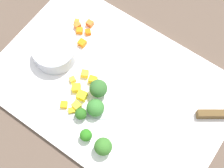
% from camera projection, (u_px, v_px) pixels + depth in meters
% --- Properties ---
extents(ground_plane, '(4.00, 4.00, 0.00)m').
position_uv_depth(ground_plane, '(112.00, 88.00, 0.74)').
color(ground_plane, brown).
extents(cutting_board, '(0.53, 0.36, 0.01)m').
position_uv_depth(cutting_board, '(112.00, 87.00, 0.74)').
color(cutting_board, white).
rests_on(cutting_board, ground_plane).
extents(prep_bowl, '(0.10, 0.10, 0.04)m').
position_uv_depth(prep_bowl, '(55.00, 52.00, 0.74)').
color(prep_bowl, '#B1B4C0').
rests_on(prep_bowl, cutting_board).
extents(chef_knife, '(0.30, 0.22, 0.02)m').
position_uv_depth(chef_knife, '(181.00, 115.00, 0.70)').
color(chef_knife, silver).
rests_on(chef_knife, cutting_board).
extents(carrot_dice_0, '(0.02, 0.02, 0.01)m').
position_uv_depth(carrot_dice_0, '(88.00, 32.00, 0.78)').
color(carrot_dice_0, orange).
rests_on(carrot_dice_0, cutting_board).
extents(carrot_dice_1, '(0.02, 0.02, 0.01)m').
position_uv_depth(carrot_dice_1, '(82.00, 43.00, 0.77)').
color(carrot_dice_1, orange).
rests_on(carrot_dice_1, cutting_board).
extents(carrot_dice_2, '(0.01, 0.02, 0.01)m').
position_uv_depth(carrot_dice_2, '(77.00, 22.00, 0.80)').
color(carrot_dice_2, orange).
rests_on(carrot_dice_2, cutting_board).
extents(carrot_dice_3, '(0.02, 0.02, 0.01)m').
position_uv_depth(carrot_dice_3, '(77.00, 26.00, 0.79)').
color(carrot_dice_3, orange).
rests_on(carrot_dice_3, cutting_board).
extents(carrot_dice_4, '(0.02, 0.01, 0.01)m').
position_uv_depth(carrot_dice_4, '(90.00, 24.00, 0.79)').
color(carrot_dice_4, orange).
rests_on(carrot_dice_4, cutting_board).
extents(carrot_dice_5, '(0.02, 0.02, 0.01)m').
position_uv_depth(carrot_dice_5, '(80.00, 31.00, 0.78)').
color(carrot_dice_5, orange).
rests_on(carrot_dice_5, cutting_board).
extents(pepper_dice_0, '(0.02, 0.02, 0.02)m').
position_uv_depth(pepper_dice_0, '(77.00, 106.00, 0.71)').
color(pepper_dice_0, yellow).
rests_on(pepper_dice_0, cutting_board).
extents(pepper_dice_1, '(0.02, 0.02, 0.02)m').
position_uv_depth(pepper_dice_1, '(82.00, 96.00, 0.71)').
color(pepper_dice_1, yellow).
rests_on(pepper_dice_1, cutting_board).
extents(pepper_dice_2, '(0.02, 0.02, 0.02)m').
position_uv_depth(pepper_dice_2, '(93.00, 80.00, 0.73)').
color(pepper_dice_2, yellow).
rests_on(pepper_dice_2, cutting_board).
extents(pepper_dice_3, '(0.03, 0.03, 0.02)m').
position_uv_depth(pepper_dice_3, '(76.00, 88.00, 0.72)').
color(pepper_dice_3, yellow).
rests_on(pepper_dice_3, cutting_board).
extents(pepper_dice_4, '(0.02, 0.02, 0.01)m').
position_uv_depth(pepper_dice_4, '(73.00, 80.00, 0.73)').
color(pepper_dice_4, yellow).
rests_on(pepper_dice_4, cutting_board).
extents(pepper_dice_5, '(0.02, 0.02, 0.01)m').
position_uv_depth(pepper_dice_5, '(72.00, 111.00, 0.70)').
color(pepper_dice_5, yellow).
rests_on(pepper_dice_5, cutting_board).
extents(pepper_dice_6, '(0.02, 0.02, 0.01)m').
position_uv_depth(pepper_dice_6, '(64.00, 105.00, 0.71)').
color(pepper_dice_6, yellow).
rests_on(pepper_dice_6, cutting_board).
extents(pepper_dice_7, '(0.02, 0.02, 0.02)m').
position_uv_depth(pepper_dice_7, '(85.00, 74.00, 0.74)').
color(pepper_dice_7, yellow).
rests_on(pepper_dice_7, cutting_board).
extents(broccoli_floret_0, '(0.03, 0.03, 0.03)m').
position_uv_depth(broccoli_floret_0, '(81.00, 114.00, 0.69)').
color(broccoli_floret_0, '#85B46D').
rests_on(broccoli_floret_0, cutting_board).
extents(broccoli_floret_1, '(0.03, 0.03, 0.03)m').
position_uv_depth(broccoli_floret_1, '(86.00, 135.00, 0.67)').
color(broccoli_floret_1, '#87B46C').
rests_on(broccoli_floret_1, cutting_board).
extents(broccoli_floret_2, '(0.04, 0.04, 0.05)m').
position_uv_depth(broccoli_floret_2, '(98.00, 89.00, 0.70)').
color(broccoli_floret_2, '#97AC6A').
rests_on(broccoli_floret_2, cutting_board).
extents(broccoli_floret_3, '(0.04, 0.04, 0.04)m').
position_uv_depth(broccoli_floret_3, '(103.00, 147.00, 0.66)').
color(broccoli_floret_3, '#86B563').
rests_on(broccoli_floret_3, cutting_board).
extents(broccoli_floret_4, '(0.04, 0.04, 0.04)m').
position_uv_depth(broccoli_floret_4, '(95.00, 108.00, 0.69)').
color(broccoli_floret_4, '#95C257').
rests_on(broccoli_floret_4, cutting_board).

